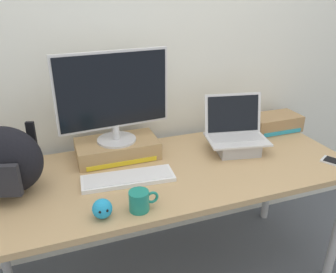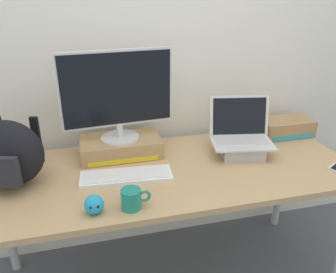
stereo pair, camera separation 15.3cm
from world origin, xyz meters
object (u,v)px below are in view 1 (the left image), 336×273
toner_box_yellow (117,149)px  plush_toy (102,209)px  coffee_mug (140,201)px  cell_phone (335,162)px  desktop_monitor (114,96)px  open_laptop (236,140)px  toner_box_cyan (274,123)px  messenger_backpack (5,161)px  external_keyboard (128,178)px

toner_box_yellow → plush_toy: (-0.17, -0.50, -0.01)m
coffee_mug → cell_phone: bearing=2.3°
desktop_monitor → coffee_mug: 0.59m
open_laptop → coffee_mug: (-0.66, -0.36, -0.02)m
cell_phone → coffee_mug: bearing=153.4°
cell_phone → toner_box_cyan: (-0.03, 0.49, 0.04)m
messenger_backpack → desktop_monitor: bearing=35.5°
cell_phone → plush_toy: plush_toy is taller
open_laptop → cell_phone: size_ratio=2.36×
open_laptop → messenger_backpack: messenger_backpack is taller
external_keyboard → plush_toy: 0.29m
toner_box_yellow → plush_toy: size_ratio=5.35×
coffee_mug → plush_toy: size_ratio=1.57×
messenger_backpack → cell_phone: bearing=6.4°
desktop_monitor → external_keyboard: (-0.01, -0.26, -0.33)m
desktop_monitor → plush_toy: bearing=-113.5°
open_laptop → external_keyboard: size_ratio=0.81×
plush_toy → toner_box_cyan: (1.19, 0.53, 0.01)m
toner_box_yellow → messenger_backpack: bearing=-161.0°
open_laptop → messenger_backpack: bearing=-167.7°
messenger_backpack → cell_phone: (1.58, -0.28, -0.15)m
coffee_mug → toner_box_cyan: size_ratio=0.39×
external_keyboard → plush_toy: plush_toy is taller
open_laptop → cell_phone: (0.42, -0.31, -0.06)m
external_keyboard → toner_box_cyan: 1.07m
plush_toy → toner_box_cyan: size_ratio=0.25×
toner_box_yellow → plush_toy: 0.53m
plush_toy → desktop_monitor: bearing=71.4°
toner_box_yellow → messenger_backpack: size_ratio=1.17×
toner_box_yellow → desktop_monitor: size_ratio=0.74×
external_keyboard → toner_box_cyan: toner_box_cyan is taller
messenger_backpack → toner_box_cyan: (1.55, 0.20, -0.11)m
open_laptop → messenger_backpack: size_ratio=0.99×
coffee_mug → external_keyboard: bearing=87.9°
external_keyboard → messenger_backpack: 0.54m
desktop_monitor → cell_phone: desktop_monitor is taller
open_laptop → toner_box_cyan: 0.42m
toner_box_yellow → desktop_monitor: (0.00, -0.00, 0.29)m
desktop_monitor → open_laptop: desktop_monitor is taller
cell_phone → toner_box_cyan: bearing=65.0°
messenger_backpack → coffee_mug: size_ratio=2.91×
plush_toy → open_laptop: bearing=23.6°
toner_box_yellow → external_keyboard: toner_box_yellow is taller
desktop_monitor → toner_box_cyan: size_ratio=1.82×
external_keyboard → cell_phone: external_keyboard is taller
toner_box_yellow → coffee_mug: size_ratio=3.41×
open_laptop → cell_phone: bearing=-26.4°
coffee_mug → cell_phone: (1.07, 0.04, -0.04)m
desktop_monitor → open_laptop: bearing=-17.9°
desktop_monitor → external_keyboard: size_ratio=1.30×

